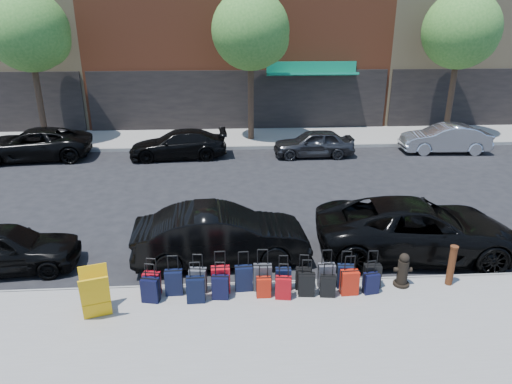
{
  "coord_description": "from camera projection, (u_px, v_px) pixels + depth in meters",
  "views": [
    {
      "loc": [
        -0.74,
        -13.88,
        6.04
      ],
      "look_at": [
        0.05,
        -1.5,
        1.33
      ],
      "focal_mm": 32.0,
      "sensor_mm": 36.0,
      "label": 1
    }
  ],
  "objects": [
    {
      "name": "suitcase_front_0",
      "position": [
        152.0,
        284.0,
        10.32
      ],
      "size": [
        0.41,
        0.27,
        0.91
      ],
      "rotation": [
        0.0,
        0.0,
        -0.19
      ],
      "color": "maroon",
      "rests_on": "sidewalk_near"
    },
    {
      "name": "car_near_0",
      "position": [
        4.0,
        248.0,
        11.51
      ],
      "size": [
        3.78,
        1.79,
        1.25
      ],
      "primitive_type": "imported",
      "rotation": [
        0.0,
        0.0,
        1.66
      ],
      "color": "black",
      "rests_on": "ground"
    },
    {
      "name": "suitcase_back_0",
      "position": [
        150.0,
        290.0,
        10.08
      ],
      "size": [
        0.42,
        0.29,
        0.91
      ],
      "rotation": [
        0.0,
        0.0,
        -0.21
      ],
      "color": "black",
      "rests_on": "sidewalk_near"
    },
    {
      "name": "display_rack",
      "position": [
        95.0,
        294.0,
        9.53
      ],
      "size": [
        0.74,
        0.78,
        1.04
      ],
      "rotation": [
        0.0,
        0.0,
        0.29
      ],
      "color": "#D89F0C",
      "rests_on": "sidewalk_near"
    },
    {
      "name": "car_far_2",
      "position": [
        314.0,
        143.0,
        21.2
      ],
      "size": [
        3.74,
        1.54,
        1.27
      ],
      "primitive_type": "imported",
      "rotation": [
        0.0,
        0.0,
        -1.56
      ],
      "color": "#2E2E30",
      "rests_on": "ground"
    },
    {
      "name": "car_far_1",
      "position": [
        178.0,
        144.0,
        20.98
      ],
      "size": [
        4.55,
        2.1,
        1.29
      ],
      "primitive_type": "imported",
      "rotation": [
        0.0,
        0.0,
        -1.5
      ],
      "color": "black",
      "rests_on": "ground"
    },
    {
      "name": "suitcase_back_9",
      "position": [
        349.0,
        282.0,
        10.35
      ],
      "size": [
        0.4,
        0.25,
        0.94
      ],
      "rotation": [
        0.0,
        0.0,
        0.04
      ],
      "color": "#AA1A0A",
      "rests_on": "sidewalk_near"
    },
    {
      "name": "bollard",
      "position": [
        452.0,
        265.0,
        10.65
      ],
      "size": [
        0.19,
        0.19,
        1.0
      ],
      "color": "#38190C",
      "rests_on": "sidewalk_near"
    },
    {
      "name": "car_near_1",
      "position": [
        221.0,
        236.0,
        11.9
      ],
      "size": [
        4.64,
        1.9,
        1.5
      ],
      "primitive_type": "imported",
      "rotation": [
        0.0,
        0.0,
        1.64
      ],
      "color": "black",
      "rests_on": "ground"
    },
    {
      "name": "car_far_3",
      "position": [
        445.0,
        139.0,
        21.85
      ],
      "size": [
        4.19,
        1.66,
        1.36
      ],
      "primitive_type": "imported",
      "rotation": [
        0.0,
        0.0,
        -1.63
      ],
      "color": "silver",
      "rests_on": "ground"
    },
    {
      "name": "curb_far",
      "position": [
        243.0,
        148.0,
        22.56
      ],
      "size": [
        60.0,
        0.08,
        0.15
      ],
      "primitive_type": "cube",
      "color": "gray",
      "rests_on": "ground"
    },
    {
      "name": "suitcase_back_2",
      "position": [
        196.0,
        290.0,
        10.07
      ],
      "size": [
        0.41,
        0.24,
        0.96
      ],
      "rotation": [
        0.0,
        0.0,
        0.02
      ],
      "color": "black",
      "rests_on": "sidewalk_near"
    },
    {
      "name": "car_far_0",
      "position": [
        33.0,
        144.0,
        20.73
      ],
      "size": [
        5.27,
        2.82,
        1.41
      ],
      "primitive_type": "imported",
      "rotation": [
        0.0,
        0.0,
        -1.47
      ],
      "color": "black",
      "rests_on": "ground"
    },
    {
      "name": "suitcase_front_3",
      "position": [
        221.0,
        280.0,
        10.42
      ],
      "size": [
        0.43,
        0.25,
        1.02
      ],
      "rotation": [
        0.0,
        0.0,
        0.04
      ],
      "color": "#B10B14",
      "rests_on": "sidewalk_near"
    },
    {
      "name": "curb_near",
      "position": [
        262.0,
        285.0,
        10.93
      ],
      "size": [
        60.0,
        0.08,
        0.15
      ],
      "primitive_type": "cube",
      "color": "gray",
      "rests_on": "ground"
    },
    {
      "name": "sidewalk_far",
      "position": [
        241.0,
        138.0,
        24.44
      ],
      "size": [
        60.0,
        4.0,
        0.15
      ],
      "primitive_type": "cube",
      "color": "gray",
      "rests_on": "ground"
    },
    {
      "name": "fire_hydrant",
      "position": [
        403.0,
        271.0,
        10.66
      ],
      "size": [
        0.42,
        0.38,
        0.83
      ],
      "rotation": [
        0.0,
        0.0,
        -0.07
      ],
      "color": "black",
      "rests_on": "sidewalk_near"
    },
    {
      "name": "suitcase_front_9",
      "position": [
        345.0,
        276.0,
        10.61
      ],
      "size": [
        0.4,
        0.26,
        0.92
      ],
      "rotation": [
        0.0,
        0.0,
        -0.13
      ],
      "color": "black",
      "rests_on": "sidewalk_near"
    },
    {
      "name": "suitcase_front_10",
      "position": [
        372.0,
        276.0,
        10.62
      ],
      "size": [
        0.38,
        0.21,
        0.93
      ],
      "rotation": [
        0.0,
        0.0,
        0.0
      ],
      "color": "black",
      "rests_on": "sidewalk_near"
    },
    {
      "name": "suitcase_back_5",
      "position": [
        264.0,
        287.0,
        10.27
      ],
      "size": [
        0.32,
        0.19,
        0.77
      ],
      "rotation": [
        0.0,
        0.0,
        -0.0
      ],
      "color": "#AE1C0B",
      "rests_on": "sidewalk_near"
    },
    {
      "name": "suitcase_front_4",
      "position": [
        244.0,
        278.0,
        10.5
      ],
      "size": [
        0.41,
        0.24,
        0.97
      ],
      "rotation": [
        0.0,
        0.0,
        0.05
      ],
      "color": "black",
      "rests_on": "sidewalk_near"
    },
    {
      "name": "car_near_2",
      "position": [
        417.0,
        228.0,
        12.3
      ],
      "size": [
        5.61,
        2.95,
        1.51
      ],
      "primitive_type": "imported",
      "rotation": [
        0.0,
        0.0,
        1.49
      ],
      "color": "black",
      "rests_on": "ground"
    },
    {
      "name": "ground",
      "position": [
        251.0,
        213.0,
        15.14
      ],
      "size": [
        120.0,
        120.0,
        0.0
      ],
      "primitive_type": "plane",
      "color": "black",
      "rests_on": "ground"
    },
    {
      "name": "suitcase_back_8",
      "position": [
        328.0,
        286.0,
        10.29
      ],
      "size": [
        0.36,
        0.24,
        0.81
      ],
      "rotation": [
        0.0,
        0.0,
        -0.13
      ],
      "color": "black",
      "rests_on": "sidewalk_near"
    },
    {
      "name": "suitcase_back_6",
      "position": [
        283.0,
        288.0,
        10.2
      ],
      "size": [
        0.38,
        0.26,
        0.84
      ],
      "rotation": [
        0.0,
        0.0,
        -0.16
      ],
      "color": "#9F0A10",
      "rests_on": "sidewalk_near"
    },
    {
      "name": "suitcase_front_7",
      "position": [
        303.0,
        278.0,
        10.55
      ],
      "size": [
        0.38,
        0.25,
        0.87
      ],
      "rotation": [
        0.0,
        0.0,
        -0.15
      ],
      "color": "black",
      "rests_on": "sidewalk_near"
    },
    {
      "name": "tree_left",
      "position": [
        31.0,
        33.0,
        21.48
      ],
      "size": [
        3.8,
        3.8,
        7.27
      ],
      "color": "black",
      "rests_on": "sidewalk_far"
    },
    {
      "name": "suitcase_front_8",
      "position": [
        326.0,
        275.0,
        10.64
      ],
      "size": [
        0.39,
        0.22,
        0.94
      ],
      "rotation": [
        0.0,
        0.0,
        0.01
      ],
      "color": "#3F3F44",
      "rests_on": "sidewalk_near"
    },
    {
      "name": "tree_center",
      "position": [
        254.0,
        33.0,
        22.12
      ],
      "size": [
        3.8,
        3.8,
        7.27
      ],
      "color": "black",
      "rests_on": "sidewalk_far"
    },
    {
      "name": "suitcase_back_7",
      "position": [
        306.0,
        284.0,
        10.31
      ],
      "size": [
        0.39,
        0.25,
        0.88
      ],
      "rotation": [
        0.0,
        0.0,
        -0.09
      ],
      "color": "black",
      "rests_on": "sidewalk_near"
    },
    {
      "name": "tree_right",
      "position": [
        463.0,
        32.0,
        22.75
      ],
      "size": [
        3.8,
        3.8,
        7.27
      ],
      "color": "black",
      "rests_on": "sidewalk_far"
    },
    {
      "name": "suitcase_back_3",
      "position": [
        220.0,
        287.0,
        10.2
      ],
      "size": [
        0.39,
        0.25,
        0.89
      ],
      "rotation": [
        0.0,
        0.0,
        -0.09
      ],
      "color": "black",
      "rests_on": "sidewalk_near"
    },
    {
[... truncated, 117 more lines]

